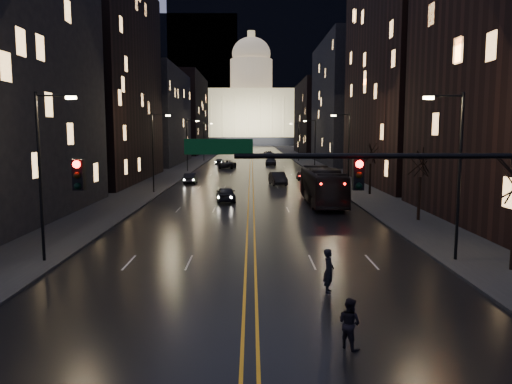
{
  "coord_description": "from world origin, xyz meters",
  "views": [
    {
      "loc": [
        0.05,
        -16.01,
        7.0
      ],
      "look_at": [
        0.3,
        11.47,
        3.63
      ],
      "focal_mm": 35.0,
      "sensor_mm": 36.0,
      "label": 1
    }
  ],
  "objects_px": {
    "traffic_signal": "(432,190)",
    "pedestrian_b": "(349,323)",
    "oncoming_car_b": "(191,178)",
    "pedestrian_a": "(329,271)",
    "oncoming_car_a": "(226,194)",
    "receding_car_a": "(278,178)",
    "bus": "(323,186)"
  },
  "relations": [
    {
      "from": "bus",
      "to": "pedestrian_a",
      "type": "height_order",
      "value": "bus"
    },
    {
      "from": "traffic_signal",
      "to": "bus",
      "type": "xyz_separation_m",
      "value": [
        0.97,
        31.47,
        -3.35
      ]
    },
    {
      "from": "oncoming_car_a",
      "to": "pedestrian_a",
      "type": "bearing_deg",
      "value": 95.93
    },
    {
      "from": "bus",
      "to": "pedestrian_a",
      "type": "relative_size",
      "value": 6.46
    },
    {
      "from": "oncoming_car_a",
      "to": "oncoming_car_b",
      "type": "relative_size",
      "value": 1.04
    },
    {
      "from": "oncoming_car_a",
      "to": "traffic_signal",
      "type": "bearing_deg",
      "value": 98.31
    },
    {
      "from": "bus",
      "to": "oncoming_car_b",
      "type": "distance_m",
      "value": 24.27
    },
    {
      "from": "bus",
      "to": "pedestrian_b",
      "type": "relative_size",
      "value": 7.48
    },
    {
      "from": "traffic_signal",
      "to": "pedestrian_a",
      "type": "distance_m",
      "value": 6.96
    },
    {
      "from": "traffic_signal",
      "to": "pedestrian_a",
      "type": "relative_size",
      "value": 8.88
    },
    {
      "from": "oncoming_car_b",
      "to": "receding_car_a",
      "type": "bearing_deg",
      "value": 171.19
    },
    {
      "from": "traffic_signal",
      "to": "pedestrian_b",
      "type": "relative_size",
      "value": 10.29
    },
    {
      "from": "receding_car_a",
      "to": "pedestrian_a",
      "type": "relative_size",
      "value": 2.65
    },
    {
      "from": "oncoming_car_a",
      "to": "receding_car_a",
      "type": "relative_size",
      "value": 0.88
    },
    {
      "from": "receding_car_a",
      "to": "oncoming_car_b",
      "type": "bearing_deg",
      "value": 164.66
    },
    {
      "from": "traffic_signal",
      "to": "oncoming_car_a",
      "type": "height_order",
      "value": "traffic_signal"
    },
    {
      "from": "oncoming_car_b",
      "to": "pedestrian_b",
      "type": "relative_size",
      "value": 2.59
    },
    {
      "from": "traffic_signal",
      "to": "oncoming_car_a",
      "type": "bearing_deg",
      "value": 104.16
    },
    {
      "from": "oncoming_car_b",
      "to": "pedestrian_a",
      "type": "distance_m",
      "value": 46.96
    },
    {
      "from": "bus",
      "to": "oncoming_car_a",
      "type": "bearing_deg",
      "value": 168.53
    },
    {
      "from": "receding_car_a",
      "to": "traffic_signal",
      "type": "bearing_deg",
      "value": -93.81
    },
    {
      "from": "pedestrian_b",
      "to": "oncoming_car_b",
      "type": "bearing_deg",
      "value": -28.53
    },
    {
      "from": "traffic_signal",
      "to": "receding_car_a",
      "type": "xyz_separation_m",
      "value": [
        -2.41,
        48.76,
        -4.25
      ]
    },
    {
      "from": "oncoming_car_a",
      "to": "pedestrian_a",
      "type": "height_order",
      "value": "pedestrian_a"
    },
    {
      "from": "traffic_signal",
      "to": "oncoming_car_b",
      "type": "relative_size",
      "value": 3.97
    },
    {
      "from": "pedestrian_b",
      "to": "oncoming_car_a",
      "type": "bearing_deg",
      "value": -31.44
    },
    {
      "from": "bus",
      "to": "pedestrian_b",
      "type": "bearing_deg",
      "value": -96.84
    },
    {
      "from": "pedestrian_a",
      "to": "receding_car_a",
      "type": "bearing_deg",
      "value": 11.08
    },
    {
      "from": "oncoming_car_b",
      "to": "pedestrian_b",
      "type": "xyz_separation_m",
      "value": [
        11.31,
        -51.13,
        0.12
      ]
    },
    {
      "from": "receding_car_a",
      "to": "pedestrian_a",
      "type": "xyz_separation_m",
      "value": [
        -0.09,
        -43.76,
        0.12
      ]
    },
    {
      "from": "pedestrian_b",
      "to": "pedestrian_a",
      "type": "bearing_deg",
      "value": -42.95
    },
    {
      "from": "oncoming_car_b",
      "to": "receding_car_a",
      "type": "relative_size",
      "value": 0.85
    }
  ]
}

